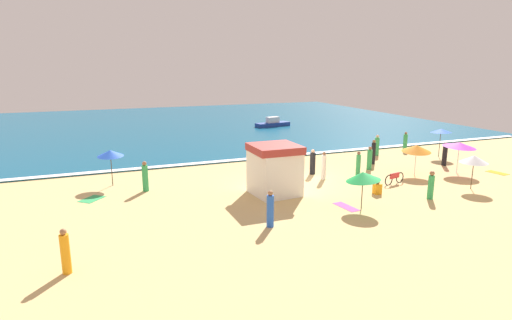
# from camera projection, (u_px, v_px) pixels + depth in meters

# --- Properties ---
(ground_plane) EXTENTS (60.00, 60.00, 0.00)m
(ground_plane) POSITION_uv_depth(u_px,v_px,m) (298.00, 178.00, 28.36)
(ground_plane) COLOR #D8B775
(ocean_water) EXTENTS (60.00, 44.00, 0.10)m
(ocean_water) POSITION_uv_depth(u_px,v_px,m) (198.00, 124.00, 53.72)
(ocean_water) COLOR #0F567A
(ocean_water) RESTS_ON ground_plane
(wave_breaker_foam) EXTENTS (57.00, 0.70, 0.01)m
(wave_breaker_foam) POSITION_uv_depth(u_px,v_px,m) (262.00, 157.00, 34.05)
(wave_breaker_foam) COLOR white
(wave_breaker_foam) RESTS_ON ocean_water
(lifeguard_cabana) EXTENTS (2.71, 2.71, 2.97)m
(lifeguard_cabana) POSITION_uv_depth(u_px,v_px,m) (275.00, 169.00, 24.53)
(lifeguard_cabana) COLOR white
(lifeguard_cabana) RESTS_ON ground_plane
(beach_umbrella_0) EXTENTS (2.67, 2.68, 2.18)m
(beach_umbrella_0) POSITION_uv_depth(u_px,v_px,m) (417.00, 148.00, 28.79)
(beach_umbrella_0) COLOR silver
(beach_umbrella_0) RESTS_ON ground_plane
(beach_umbrella_1) EXTENTS (2.31, 2.31, 2.13)m
(beach_umbrella_1) POSITION_uv_depth(u_px,v_px,m) (474.00, 159.00, 25.47)
(beach_umbrella_1) COLOR #4C3823
(beach_umbrella_1) RESTS_ON ground_plane
(beach_umbrella_2) EXTENTS (2.46, 2.44, 2.13)m
(beach_umbrella_2) POSITION_uv_depth(u_px,v_px,m) (363.00, 176.00, 21.93)
(beach_umbrella_2) COLOR #4C3823
(beach_umbrella_2) RESTS_ON ground_plane
(beach_umbrella_3) EXTENTS (1.88, 1.89, 2.38)m
(beach_umbrella_3) POSITION_uv_depth(u_px,v_px,m) (441.00, 131.00, 34.35)
(beach_umbrella_3) COLOR #4C3823
(beach_umbrella_3) RESTS_ON ground_plane
(beach_umbrella_4) EXTENTS (1.74, 1.75, 2.33)m
(beach_umbrella_4) POSITION_uv_depth(u_px,v_px,m) (110.00, 153.00, 26.14)
(beach_umbrella_4) COLOR #4C3823
(beach_umbrella_4) RESTS_ON ground_plane
(beach_umbrella_5) EXTENTS (3.00, 3.01, 2.26)m
(beach_umbrella_5) POSITION_uv_depth(u_px,v_px,m) (459.00, 145.00, 29.26)
(beach_umbrella_5) COLOR silver
(beach_umbrella_5) RESTS_ON ground_plane
(parked_bicycle) EXTENTS (1.79, 0.45, 0.76)m
(parked_bicycle) POSITION_uv_depth(u_px,v_px,m) (394.00, 178.00, 26.86)
(parked_bicycle) COLOR black
(parked_bicycle) RESTS_ON ground_plane
(beachgoer_0) EXTENTS (0.34, 0.34, 1.88)m
(beachgoer_0) POSITION_uv_depth(u_px,v_px,m) (324.00, 166.00, 27.80)
(beachgoer_0) COLOR white
(beachgoer_0) RESTS_ON ground_plane
(beachgoer_1) EXTENTS (0.47, 0.47, 1.75)m
(beachgoer_1) POSITION_uv_depth(u_px,v_px,m) (65.00, 252.00, 15.27)
(beachgoer_1) COLOR orange
(beachgoer_1) RESTS_ON ground_plane
(beachgoer_2) EXTENTS (0.48, 0.48, 1.77)m
(beachgoer_2) POSITION_uv_depth(u_px,v_px,m) (313.00, 163.00, 29.16)
(beachgoer_2) COLOR black
(beachgoer_2) RESTS_ON ground_plane
(beachgoer_3) EXTENTS (0.42, 0.42, 0.85)m
(beachgoer_3) POSITION_uv_depth(u_px,v_px,m) (377.00, 188.00, 24.79)
(beachgoer_3) COLOR orange
(beachgoer_3) RESTS_ON ground_plane
(beachgoer_4) EXTENTS (0.52, 0.52, 1.76)m
(beachgoer_4) POSITION_uv_depth(u_px,v_px,m) (377.00, 146.00, 35.17)
(beachgoer_4) COLOR green
(beachgoer_4) RESTS_ON ground_plane
(beachgoer_5) EXTENTS (0.51, 0.51, 1.71)m
(beachgoer_5) POSITION_uv_depth(u_px,v_px,m) (370.00, 159.00, 30.45)
(beachgoer_5) COLOR green
(beachgoer_5) RESTS_ON ground_plane
(beachgoer_6) EXTENTS (0.48, 0.48, 1.65)m
(beachgoer_6) POSITION_uv_depth(u_px,v_px,m) (431.00, 186.00, 23.78)
(beachgoer_6) COLOR green
(beachgoer_6) RESTS_ON ground_plane
(beachgoer_7) EXTENTS (0.36, 0.36, 1.69)m
(beachgoer_7) POSITION_uv_depth(u_px,v_px,m) (405.00, 142.00, 37.04)
(beachgoer_7) COLOR green
(beachgoer_7) RESTS_ON ground_plane
(beachgoer_8) EXTENTS (0.46, 0.46, 1.78)m
(beachgoer_8) POSITION_uv_depth(u_px,v_px,m) (270.00, 210.00, 19.68)
(beachgoer_8) COLOR blue
(beachgoer_8) RESTS_ON ground_plane
(beachgoer_9) EXTENTS (0.40, 0.40, 1.71)m
(beachgoer_9) POSITION_uv_depth(u_px,v_px,m) (358.00, 164.00, 28.72)
(beachgoer_9) COLOR green
(beachgoer_9) RESTS_ON ground_plane
(beachgoer_10) EXTENTS (0.49, 0.49, 1.85)m
(beachgoer_10) POSITION_uv_depth(u_px,v_px,m) (145.00, 177.00, 25.23)
(beachgoer_10) COLOR green
(beachgoer_10) RESTS_ON ground_plane
(beachgoer_11) EXTENTS (0.36, 0.36, 1.76)m
(beachgoer_11) POSITION_uv_depth(u_px,v_px,m) (445.00, 155.00, 31.65)
(beachgoer_11) COLOR black
(beachgoer_11) RESTS_ON ground_plane
(beachgoer_12) EXTENTS (0.45, 0.45, 1.90)m
(beachgoer_12) POSITION_uv_depth(u_px,v_px,m) (373.00, 152.00, 32.08)
(beachgoer_12) COLOR black
(beachgoer_12) RESTS_ON ground_plane
(beach_towel_1) EXTENTS (0.77, 1.71, 0.01)m
(beach_towel_1) POSITION_uv_depth(u_px,v_px,m) (346.00, 207.00, 22.61)
(beach_towel_1) COLOR #D84CA5
(beach_towel_1) RESTS_ON ground_plane
(beach_towel_2) EXTENTS (0.90, 1.49, 0.01)m
(beach_towel_2) POSITION_uv_depth(u_px,v_px,m) (497.00, 173.00, 29.65)
(beach_towel_2) COLOR orange
(beach_towel_2) RESTS_ON ground_plane
(beach_towel_3) EXTENTS (1.60, 1.64, 0.01)m
(beach_towel_3) POSITION_uv_depth(u_px,v_px,m) (92.00, 199.00, 23.90)
(beach_towel_3) COLOR green
(beach_towel_3) RESTS_ON ground_plane
(small_boat_0) EXTENTS (4.48, 2.04, 1.15)m
(small_boat_0) POSITION_uv_depth(u_px,v_px,m) (273.00, 123.00, 50.96)
(small_boat_0) COLOR navy
(small_boat_0) RESTS_ON ocean_water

